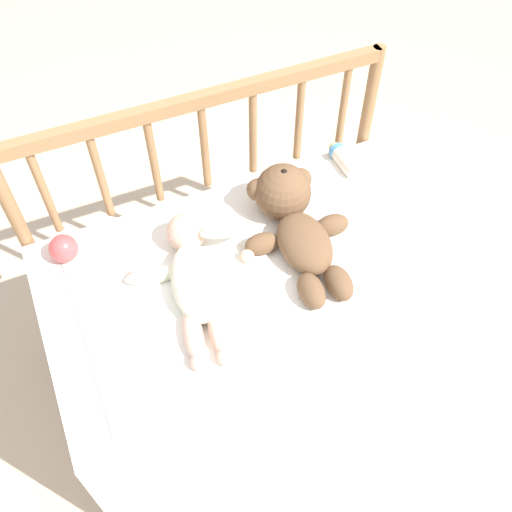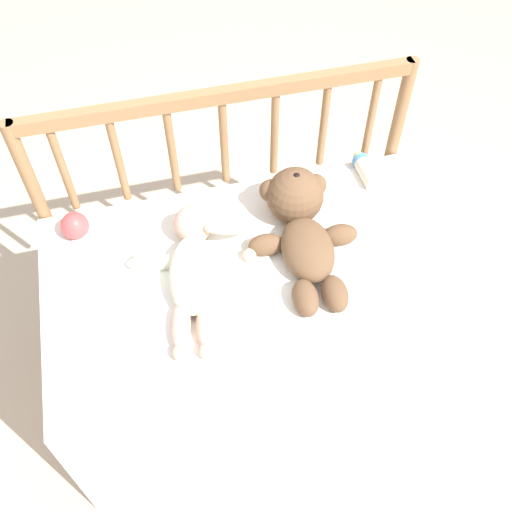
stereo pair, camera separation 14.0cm
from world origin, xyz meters
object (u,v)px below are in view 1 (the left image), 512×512
at_px(toy_ball, 64,249).
at_px(baby, 194,275).
at_px(baby_bottle, 343,158).
at_px(teddy_bear, 294,218).

bearing_deg(toy_ball, baby, -38.25).
xyz_separation_m(toy_ball, baby_bottle, (0.83, 0.02, -0.01)).
bearing_deg(toy_ball, baby_bottle, 1.54).
relative_size(teddy_bear, baby, 0.99).
bearing_deg(baby, teddy_bear, 10.34).
distance_m(teddy_bear, baby, 0.30).
distance_m(teddy_bear, baby_bottle, 0.32).
bearing_deg(baby_bottle, teddy_bear, -143.96).
xyz_separation_m(baby, toy_ball, (-0.27, 0.22, -0.00)).
height_order(baby, baby_bottle, baby).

